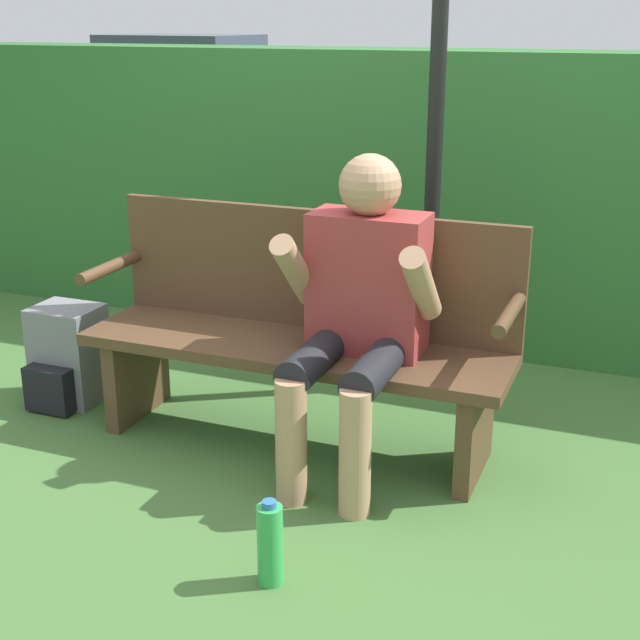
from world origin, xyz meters
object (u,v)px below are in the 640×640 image
Objects in this scene: park_bench at (301,331)px; water_bottle at (270,544)px; backpack at (67,357)px; parked_car at (182,85)px; person_seated at (359,302)px; signpost at (439,24)px.

park_bench reaches higher than water_bottle.
water_bottle is at bearing -32.79° from backpack.
water_bottle is 0.06× the size of parked_car.
backpack is 1.65m from water_bottle.
parked_car reaches higher than person_seated.
backpack reaches higher than water_bottle.
signpost is at bearing 87.02° from person_seated.
person_seated is (0.28, -0.13, 0.19)m from park_bench.
backpack is at bearing -58.44° from parked_car.
backpack is 0.15× the size of signpost.
signpost is at bearing -49.33° from parked_car.
parked_car is at bearing 123.34° from person_seated.
person_seated is 10.80m from parked_car.
parked_car is at bearing 121.14° from water_bottle.
water_bottle is at bearing -54.30° from parked_car.
parked_car is (-5.98, 8.20, -0.95)m from signpost.
park_bench is 0.59× the size of signpost.
park_bench is at bearing -53.01° from parked_car.
park_bench is 1.12m from backpack.
signpost reaches higher than water_bottle.
park_bench is at bearing -115.08° from signpost.
signpost is (0.33, 0.70, 1.14)m from park_bench.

